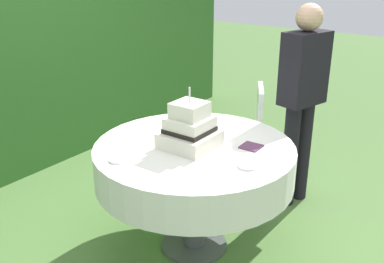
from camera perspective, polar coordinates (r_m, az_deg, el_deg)
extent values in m
plane|color=#547A3D|center=(3.23, 0.28, -14.46)|extent=(20.00, 20.00, 0.00)
cylinder|color=#4C4C51|center=(3.22, 0.28, -14.31)|extent=(0.46, 0.46, 0.02)
cylinder|color=#4C4C51|center=(3.03, 0.29, -8.78)|extent=(0.15, 0.15, 0.74)
cylinder|color=brown|center=(2.85, 0.30, -2.12)|extent=(1.28, 1.28, 0.03)
cylinder|color=white|center=(2.90, 0.30, -4.04)|extent=(1.31, 1.31, 0.25)
cube|color=silver|center=(2.81, -0.31, -1.02)|extent=(0.32, 0.32, 0.10)
cube|color=silver|center=(2.77, -0.31, 0.86)|extent=(0.25, 0.25, 0.10)
cube|color=black|center=(2.78, -0.31, 0.25)|extent=(0.26, 0.26, 0.03)
cube|color=silver|center=(2.74, -0.31, 2.79)|extent=(0.20, 0.20, 0.10)
sphere|color=#E04C8C|center=(2.95, -0.83, 1.61)|extent=(0.09, 0.09, 0.09)
cylinder|color=silver|center=(2.71, -0.32, 4.76)|extent=(0.01, 0.01, 0.10)
cylinder|color=white|center=(2.67, -9.59, -3.65)|extent=(0.11, 0.11, 0.01)
cylinder|color=white|center=(2.58, 7.18, -4.40)|extent=(0.12, 0.12, 0.01)
cube|color=#603856|center=(2.84, 7.65, -1.94)|extent=(0.13, 0.13, 0.01)
cylinder|color=white|center=(4.12, 3.60, -2.44)|extent=(0.03, 0.03, 0.45)
cylinder|color=white|center=(3.83, 3.30, -4.38)|extent=(0.03, 0.03, 0.45)
cylinder|color=white|center=(4.12, 8.05, -2.64)|extent=(0.03, 0.03, 0.45)
cylinder|color=white|center=(3.83, 8.10, -4.59)|extent=(0.03, 0.03, 0.45)
cube|color=white|center=(3.87, 5.90, -0.20)|extent=(0.54, 0.54, 0.04)
cube|color=white|center=(3.80, 8.74, 2.76)|extent=(0.37, 0.23, 0.40)
cylinder|color=black|center=(3.72, 14.14, -2.45)|extent=(0.12, 0.12, 0.85)
cylinder|color=black|center=(3.61, 12.54, -3.11)|extent=(0.12, 0.12, 0.85)
cube|color=black|center=(3.44, 14.35, 7.91)|extent=(0.40, 0.29, 0.55)
sphere|color=tan|center=(3.38, 14.95, 14.09)|extent=(0.20, 0.20, 0.20)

